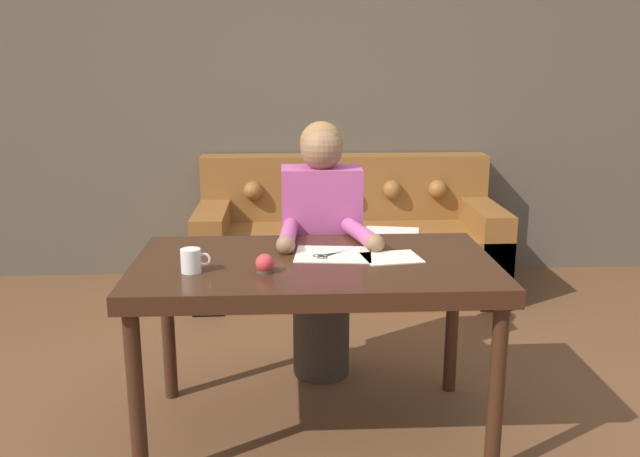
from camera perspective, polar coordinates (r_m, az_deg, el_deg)
ground_plane at (r=2.97m, az=-0.73°, el=-16.99°), size 16.00×16.00×0.00m
wall_back at (r=4.83m, az=-1.82°, el=11.31°), size 8.00×0.06×2.60m
dining_table at (r=2.72m, az=-0.47°, el=-4.24°), size 1.43×0.80×0.76m
couch at (r=4.59m, az=2.32°, el=-1.36°), size 1.99×0.86×0.89m
person at (r=3.25m, az=0.13°, el=-2.04°), size 0.45×0.63×1.26m
pattern_paper_main at (r=2.77m, az=1.13°, el=-2.19°), size 0.33×0.27×0.00m
pattern_paper_offcut at (r=2.74m, az=6.05°, el=-2.45°), size 0.25×0.22×0.00m
scissors at (r=2.76m, az=0.88°, el=-2.23°), size 0.22×0.18×0.01m
mug at (r=2.58m, az=-10.77°, el=-2.66°), size 0.11×0.08×0.09m
pin_cushion at (r=2.54m, az=-4.67°, el=-3.00°), size 0.07×0.07×0.07m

